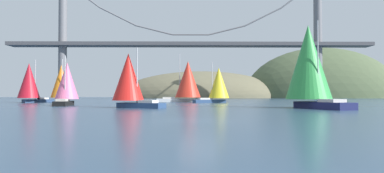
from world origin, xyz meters
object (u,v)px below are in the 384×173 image
(sailboat_yellow_sail, at_px, (218,84))
(sailboat_green_sail, at_px, (309,64))
(sailboat_crimson_sail, at_px, (29,82))
(sailboat_orange_sail, at_px, (61,83))
(sailboat_scarlet_sail, at_px, (187,80))
(sailboat_red_spinnaker, at_px, (129,79))
(sailboat_pink_spinnaker, at_px, (67,83))

(sailboat_yellow_sail, relative_size, sailboat_green_sail, 0.78)
(sailboat_yellow_sail, height_order, sailboat_crimson_sail, sailboat_crimson_sail)
(sailboat_crimson_sail, bearing_deg, sailboat_orange_sail, -15.22)
(sailboat_yellow_sail, bearing_deg, sailboat_scarlet_sail, 134.30)
(sailboat_red_spinnaker, bearing_deg, sailboat_yellow_sail, 62.68)
(sailboat_red_spinnaker, relative_size, sailboat_green_sail, 0.72)
(sailboat_pink_spinnaker, bearing_deg, sailboat_orange_sail, 112.87)
(sailboat_pink_spinnaker, xyz_separation_m, sailboat_scarlet_sail, (18.56, 23.48, 1.30))
(sailboat_orange_sail, bearing_deg, sailboat_green_sail, -32.94)
(sailboat_red_spinnaker, distance_m, sailboat_green_sail, 22.79)
(sailboat_orange_sail, relative_size, sailboat_green_sail, 0.82)
(sailboat_crimson_sail, bearing_deg, sailboat_red_spinnaker, -46.97)
(sailboat_pink_spinnaker, height_order, sailboat_green_sail, sailboat_green_sail)
(sailboat_pink_spinnaker, relative_size, sailboat_red_spinnaker, 0.98)
(sailboat_crimson_sail, xyz_separation_m, sailboat_scarlet_sail, (32.33, 6.00, 0.49))
(sailboat_pink_spinnaker, xyz_separation_m, sailboat_red_spinnaker, (11.31, -9.37, 0.20))
(sailboat_scarlet_sail, bearing_deg, sailboat_crimson_sail, -169.49)
(sailboat_red_spinnaker, height_order, sailboat_green_sail, sailboat_green_sail)
(sailboat_orange_sail, bearing_deg, sailboat_scarlet_sail, 17.60)
(sailboat_yellow_sail, relative_size, sailboat_orange_sail, 0.96)
(sailboat_orange_sail, bearing_deg, sailboat_pink_spinnaker, -67.13)
(sailboat_yellow_sail, height_order, sailboat_scarlet_sail, sailboat_scarlet_sail)
(sailboat_crimson_sail, height_order, sailboat_green_sail, sailboat_green_sail)
(sailboat_crimson_sail, bearing_deg, sailboat_yellow_sail, -0.77)
(sailboat_green_sail, bearing_deg, sailboat_scarlet_sail, 114.26)
(sailboat_yellow_sail, height_order, sailboat_red_spinnaker, sailboat_yellow_sail)
(sailboat_scarlet_sail, relative_size, sailboat_green_sail, 1.01)
(sailboat_yellow_sail, bearing_deg, sailboat_pink_spinnaker, -145.75)
(sailboat_yellow_sail, xyz_separation_m, sailboat_crimson_sail, (-38.68, 0.52, 0.49))
(sailboat_orange_sail, xyz_separation_m, sailboat_green_sail, (40.53, -26.27, 1.49))
(sailboat_yellow_sail, relative_size, sailboat_scarlet_sail, 0.77)
(sailboat_crimson_sail, height_order, sailboat_red_spinnaker, sailboat_crimson_sail)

